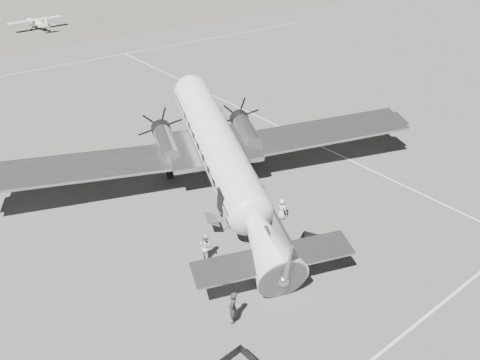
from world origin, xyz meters
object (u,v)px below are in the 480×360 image
at_px(light_plane_right, 38,24).
at_px(ramp_agent, 206,247).
at_px(ground_crew, 233,308).
at_px(passenger, 282,209).
at_px(baggage_cart_near, 307,247).
at_px(dc3_airliner, 222,157).

distance_m(light_plane_right, ramp_agent, 67.07).
height_order(ground_crew, ramp_agent, ground_crew).
distance_m(light_plane_right, passenger, 65.94).
bearing_deg(baggage_cart_near, ground_crew, 165.42).
relative_size(ground_crew, passenger, 1.29).
xyz_separation_m(ground_crew, ramp_agent, (1.69, 4.76, -0.05)).
distance_m(ramp_agent, passenger, 6.22).
bearing_deg(baggage_cart_near, light_plane_right, 57.48).
height_order(dc3_airliner, ramp_agent, dc3_airliner).
relative_size(dc3_airliner, ground_crew, 17.24).
height_order(light_plane_right, passenger, light_plane_right).
relative_size(baggage_cart_near, passenger, 1.20).
xyz_separation_m(dc3_airliner, baggage_cart_near, (0.11, -8.27, -2.57)).
height_order(baggage_cart_near, passenger, passenger).
relative_size(light_plane_right, ramp_agent, 5.18).
bearing_deg(passenger, light_plane_right, -15.58).
height_order(ramp_agent, passenger, ramp_agent).
relative_size(baggage_cart_near, ramp_agent, 0.99).
height_order(ground_crew, passenger, ground_crew).
distance_m(ground_crew, passenger, 9.42).
xyz_separation_m(light_plane_right, passenger, (-5.21, -65.73, -0.23)).
bearing_deg(dc3_airliner, ramp_agent, -114.45).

